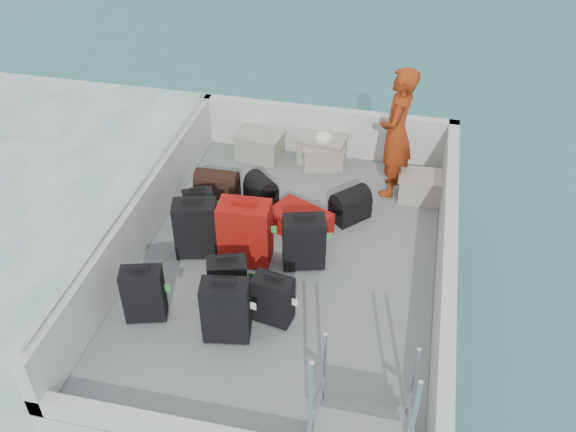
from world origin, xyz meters
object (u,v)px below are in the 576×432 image
suitcase_3 (226,311)px  suitcase_6 (273,300)px  suitcase_8 (300,221)px  crate_1 (322,149)px  passenger (396,133)px  suitcase_0 (144,295)px  crate_0 (260,146)px  suitcase_7 (304,243)px  crate_3 (421,188)px  suitcase_4 (228,283)px  suitcase_5 (245,233)px  crate_2 (323,156)px  suitcase_2 (199,210)px  suitcase_1 (196,229)px

suitcase_3 → suitcase_6: size_ratio=1.26×
suitcase_8 → crate_1: (-0.02, 1.60, 0.05)m
suitcase_8 → passenger: size_ratio=0.40×
suitcase_0 → crate_0: (0.36, 3.26, -0.14)m
suitcase_7 → crate_3: suitcase_7 is taller
suitcase_4 → suitcase_7: 1.01m
suitcase_5 → crate_3: 2.50m
suitcase_7 → crate_0: size_ratio=1.09×
suitcase_0 → crate_1: size_ratio=1.03×
suitcase_4 → crate_2: 2.91m
suitcase_4 → crate_3: (1.86, 2.36, -0.13)m
crate_0 → suitcase_0: bearing=-96.3°
suitcase_5 → crate_0: bearing=97.3°
suitcase_3 → crate_3: 3.30m
suitcase_7 → crate_2: 2.10m
suitcase_5 → suitcase_6: bearing=-61.5°
suitcase_2 → suitcase_5: 0.85m
suitcase_6 → passenger: bearing=80.5°
suitcase_1 → suitcase_6: size_ratio=1.29×
suitcase_7 → crate_2: (-0.15, 2.09, -0.17)m
suitcase_4 → suitcase_7: size_ratio=0.91×
suitcase_7 → suitcase_8: size_ratio=0.95×
suitcase_1 → crate_3: (2.44, 1.65, -0.19)m
suitcase_0 → crate_0: bearing=67.8°
suitcase_5 → crate_2: bearing=73.6°
suitcase_0 → suitcase_8: size_ratio=0.92×
suitcase_1 → crate_0: (0.17, 2.18, -0.18)m
suitcase_8 → passenger: bearing=-16.7°
suitcase_4 → suitcase_6: size_ratio=1.07×
suitcase_3 → suitcase_5: 1.16m
crate_1 → crate_2: 0.13m
suitcase_0 → suitcase_1: size_ratio=0.89×
suitcase_2 → suitcase_3: size_ratio=0.75×
suitcase_0 → crate_1: suitcase_0 is taller
suitcase_3 → suitcase_8: bearing=69.0°
crate_1 → passenger: passenger is taller
suitcase_1 → crate_2: (1.08, 2.16, -0.20)m
suitcase_7 → crate_0: bearing=100.7°
suitcase_2 → suitcase_5: (0.71, -0.46, 0.13)m
suitcase_4 → suitcase_8: size_ratio=0.86×
suitcase_6 → crate_1: bearing=101.6°
suitcase_0 → suitcase_5: 1.33m
crate_0 → crate_2: (0.91, -0.02, -0.02)m
suitcase_2 → crate_3: suitcase_2 is taller
suitcase_6 → suitcase_8: size_ratio=0.81×
suitcase_2 → crate_0: suitcase_2 is taller
suitcase_1 → suitcase_2: bearing=91.2°
suitcase_7 → crate_1: 2.22m
suitcase_3 → suitcase_4: (-0.11, 0.44, -0.05)m
crate_3 → suitcase_2: bearing=-155.3°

